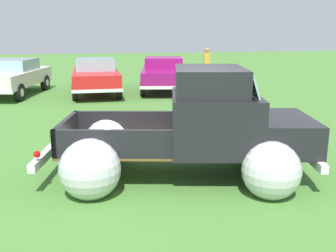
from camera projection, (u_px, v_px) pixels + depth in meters
The scene contains 8 objects.
ground_plane at pixel (176, 175), 6.98m from camera, with size 80.00×80.00×0.00m, color #477A33.
vintage_pickup_truck at pixel (199, 134), 6.80m from camera, with size 4.93×3.53×1.96m.
show_car_0 at pixel (12, 76), 15.54m from camera, with size 2.91×4.73×1.43m.
show_car_1 at pixel (96, 75), 15.86m from camera, with size 1.89×4.53×1.43m.
show_car_2 at pixel (164, 73), 16.65m from camera, with size 2.67×4.66×1.43m.
spectator_0 at pixel (207, 64), 18.61m from camera, with size 0.39×0.54×1.76m.
lane_cone_0 at pixel (80, 133), 8.67m from camera, with size 0.36×0.36×0.63m.
lane_cone_1 at pixel (276, 128), 9.11m from camera, with size 0.36×0.36×0.63m.
Camera 1 is at (-1.58, -6.38, 2.51)m, focal length 41.58 mm.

